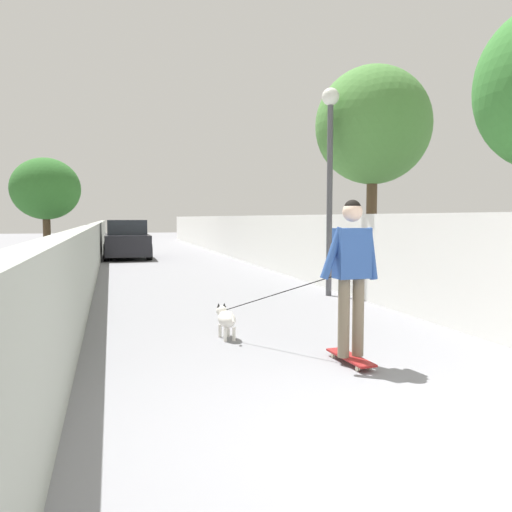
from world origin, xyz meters
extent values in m
plane|color=gray|center=(14.00, 0.00, 0.00)|extent=(80.00, 80.00, 0.00)
cube|color=#999E93|center=(12.00, 2.73, 0.72)|extent=(48.00, 0.30, 1.43)
cube|color=white|center=(12.00, -2.73, 0.85)|extent=(48.00, 0.30, 1.70)
cylinder|color=#473523|center=(13.00, 3.99, 0.94)|extent=(0.21, 0.21, 1.88)
ellipsoid|color=#2D6628|center=(13.00, 3.99, 2.46)|extent=(1.95, 1.95, 1.78)
cylinder|color=brown|center=(7.50, -3.50, 1.46)|extent=(0.24, 0.24, 2.92)
ellipsoid|color=#4C843D|center=(7.50, -3.50, 3.69)|extent=(2.57, 2.57, 2.61)
cylinder|color=#4C4C51|center=(6.86, -2.18, 1.97)|extent=(0.12, 0.12, 3.95)
sphere|color=silver|center=(6.86, -2.18, 4.10)|extent=(0.36, 0.36, 0.36)
cube|color=maroon|center=(2.11, -0.36, 0.07)|extent=(0.81, 0.25, 0.02)
cylinder|color=beige|center=(2.39, -0.28, 0.03)|extent=(0.06, 0.03, 0.06)
cylinder|color=beige|center=(2.40, -0.42, 0.03)|extent=(0.06, 0.03, 0.06)
cylinder|color=beige|center=(1.83, -0.31, 0.03)|extent=(0.06, 0.03, 0.06)
cylinder|color=beige|center=(1.84, -0.45, 0.03)|extent=(0.06, 0.03, 0.06)
cylinder|color=#726651|center=(2.11, -0.27, 0.52)|extent=(0.14, 0.14, 0.88)
cylinder|color=#726651|center=(2.12, -0.45, 0.52)|extent=(0.14, 0.14, 0.88)
cube|color=#2D5199|center=(2.11, -0.36, 1.24)|extent=(0.24, 0.39, 0.55)
cylinder|color=#2D5199|center=(2.10, -0.12, 1.25)|extent=(0.11, 0.29, 0.58)
cylinder|color=#2D5199|center=(2.13, -0.60, 1.23)|extent=(0.10, 0.18, 0.59)
sphere|color=beige|center=(2.11, -0.36, 1.70)|extent=(0.22, 0.22, 0.22)
sphere|color=black|center=(2.11, -0.36, 1.74)|extent=(0.19, 0.19, 0.19)
ellipsoid|color=white|center=(3.64, 0.71, 0.27)|extent=(0.43, 0.24, 0.22)
sphere|color=white|center=(3.91, 0.73, 0.34)|extent=(0.15, 0.15, 0.15)
cone|color=black|center=(3.90, 0.77, 0.42)|extent=(0.05, 0.05, 0.06)
cone|color=black|center=(3.91, 0.69, 0.42)|extent=(0.05, 0.05, 0.06)
cylinder|color=white|center=(3.77, 0.78, 0.09)|extent=(0.04, 0.04, 0.18)
cylinder|color=white|center=(3.77, 0.66, 0.09)|extent=(0.04, 0.04, 0.18)
cylinder|color=white|center=(3.50, 0.77, 0.09)|extent=(0.04, 0.04, 0.18)
cylinder|color=white|center=(3.51, 0.65, 0.09)|extent=(0.04, 0.04, 0.18)
cylinder|color=white|center=(3.38, 0.70, 0.35)|extent=(0.14, 0.04, 0.13)
cylinder|color=black|center=(2.88, 0.18, 0.73)|extent=(1.53, 1.09, 0.66)
cube|color=black|center=(18.32, 1.58, 0.56)|extent=(3.82, 1.70, 0.80)
cube|color=#262B33|center=(18.32, 1.58, 1.24)|extent=(1.99, 1.50, 0.60)
cylinder|color=black|center=(19.50, 2.37, 0.32)|extent=(0.64, 0.22, 0.64)
cylinder|color=black|center=(19.50, 0.79, 0.32)|extent=(0.64, 0.22, 0.64)
cylinder|color=black|center=(17.13, 2.37, 0.32)|extent=(0.64, 0.22, 0.64)
cylinder|color=black|center=(17.13, 0.79, 0.32)|extent=(0.64, 0.22, 0.64)
camera|label=1|loc=(-3.05, 2.19, 1.63)|focal=36.16mm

